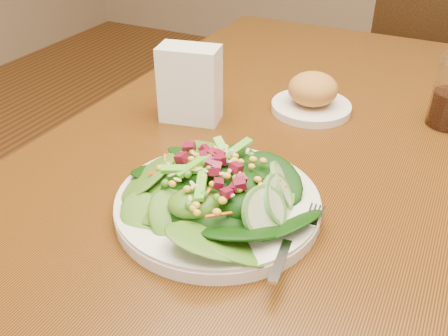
% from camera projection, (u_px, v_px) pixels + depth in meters
% --- Properties ---
extents(dining_table, '(0.90, 1.40, 0.75)m').
position_uv_depth(dining_table, '(304.00, 191.00, 0.95)').
color(dining_table, brown).
rests_on(dining_table, ground_plane).
extents(chair_far, '(0.40, 0.40, 0.81)m').
position_uv_depth(chair_far, '(418.00, 95.00, 1.84)').
color(chair_far, '#33220F').
rests_on(chair_far, ground_plane).
extents(salad_plate, '(0.30, 0.30, 0.09)m').
position_uv_depth(salad_plate, '(224.00, 196.00, 0.71)').
color(salad_plate, white).
rests_on(salad_plate, dining_table).
extents(bread_plate, '(0.16, 0.16, 0.08)m').
position_uv_depth(bread_plate, '(312.00, 96.00, 0.99)').
color(bread_plate, white).
rests_on(bread_plate, dining_table).
extents(napkin_holder, '(0.12, 0.08, 0.15)m').
position_uv_depth(napkin_holder, '(190.00, 82.00, 0.94)').
color(napkin_holder, white).
rests_on(napkin_holder, dining_table).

